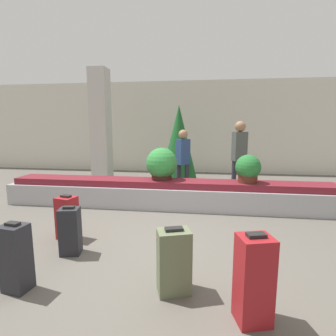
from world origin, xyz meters
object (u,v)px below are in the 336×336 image
at_px(suitcase_3, 16,258).
at_px(traveler_0, 183,157).
at_px(suitcase_0, 254,280).
at_px(suitcase_4, 70,231).
at_px(suitcase_1, 67,218).
at_px(potted_plant_1, 162,164).
at_px(potted_plant_0, 248,169).
at_px(decorated_tree, 179,142).
at_px(suitcase_2, 174,261).
at_px(pillar, 101,128).
at_px(traveler_1, 239,151).

height_order(suitcase_3, traveler_0, traveler_0).
xyz_separation_m(suitcase_0, suitcase_4, (-2.13, 0.91, -0.08)).
distance_m(suitcase_1, potted_plant_1, 2.19).
bearing_deg(potted_plant_0, suitcase_4, -139.45).
xyz_separation_m(suitcase_4, potted_plant_1, (0.83, 2.25, 0.56)).
relative_size(potted_plant_1, decorated_tree, 0.29).
height_order(suitcase_0, suitcase_1, suitcase_0).
bearing_deg(decorated_tree, suitcase_2, -84.79).
xyz_separation_m(suitcase_2, potted_plant_1, (-0.59, 2.86, 0.54)).
bearing_deg(potted_plant_1, pillar, 138.02).
bearing_deg(suitcase_2, suitcase_3, 168.42).
height_order(potted_plant_0, potted_plant_1, potted_plant_1).
relative_size(suitcase_0, suitcase_3, 1.10).
height_order(potted_plant_0, traveler_0, traveler_0).
bearing_deg(pillar, traveler_1, -12.67).
relative_size(suitcase_4, potted_plant_1, 0.98).
distance_m(pillar, suitcase_1, 3.95).
distance_m(suitcase_2, traveler_0, 3.78).
bearing_deg(pillar, suitcase_2, -60.80).
xyz_separation_m(potted_plant_1, decorated_tree, (0.14, 2.08, 0.33)).
height_order(suitcase_2, suitcase_3, suitcase_3).
bearing_deg(suitcase_4, suitcase_0, -34.83).
bearing_deg(suitcase_0, suitcase_1, 135.38).
distance_m(suitcase_1, potted_plant_0, 3.35).
bearing_deg(potted_plant_1, suitcase_3, -107.75).
relative_size(pillar, traveler_1, 1.82).
bearing_deg(suitcase_3, traveler_1, 64.53).
xyz_separation_m(potted_plant_0, traveler_0, (-1.34, 0.95, 0.10)).
distance_m(suitcase_2, suitcase_3, 1.58).
distance_m(suitcase_1, suitcase_3, 1.25).
bearing_deg(suitcase_2, suitcase_4, 138.46).
bearing_deg(decorated_tree, pillar, -172.98).
relative_size(suitcase_1, potted_plant_0, 1.20).
height_order(suitcase_4, decorated_tree, decorated_tree).
relative_size(suitcase_1, potted_plant_1, 1.00).
xyz_separation_m(suitcase_3, traveler_0, (1.34, 3.91, 0.58)).
bearing_deg(suitcase_0, traveler_1, 69.71).
relative_size(suitcase_3, traveler_0, 0.46).
relative_size(suitcase_0, potted_plant_1, 1.21).
xyz_separation_m(pillar, suitcase_2, (2.61, -4.68, -1.27)).
xyz_separation_m(traveler_0, decorated_tree, (-0.22, 1.22, 0.28)).
bearing_deg(suitcase_1, suitcase_2, -18.15).
relative_size(potted_plant_1, traveler_1, 0.37).
distance_m(pillar, potted_plant_0, 4.26).
distance_m(potted_plant_1, traveler_0, 0.94).
bearing_deg(decorated_tree, suitcase_4, -102.61).
distance_m(suitcase_3, potted_plant_0, 4.03).
bearing_deg(traveler_1, suitcase_0, -121.72).
bearing_deg(decorated_tree, potted_plant_0, -54.07).
bearing_deg(traveler_0, traveler_1, 133.31).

